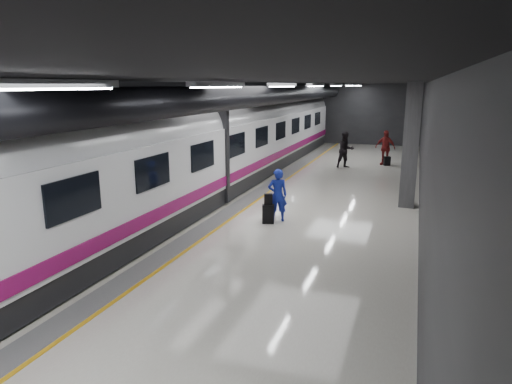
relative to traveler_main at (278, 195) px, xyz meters
The scene contains 9 objects.
ground 1.72m from the traveler_main, 112.85° to the left, with size 40.00×40.00×0.00m, color silver.
platform_hall 3.64m from the traveler_main, 110.36° to the left, with size 10.02×40.02×4.51m.
train 4.23m from the traveler_main, 160.35° to the left, with size 3.05×38.00×4.05m.
traveler_main is the anchor object (origin of this frame).
suitcase_main 0.70m from the traveler_main, 121.31° to the right, with size 0.38×0.24×0.62m, color black.
shoulder_bag 0.41m from the traveler_main, 121.64° to the right, with size 0.27×0.14×0.36m, color black.
traveler_far_a 10.77m from the traveler_main, 86.86° to the left, with size 0.95×0.74×1.95m, color black.
traveler_far_b 12.72m from the traveler_main, 78.45° to the left, with size 1.14×0.47×1.94m, color maroon.
suitcase_far 12.56m from the traveler_main, 77.54° to the left, with size 0.34×0.22×0.51m, color black.
Camera 1 is at (4.71, -15.27, 4.38)m, focal length 32.00 mm.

